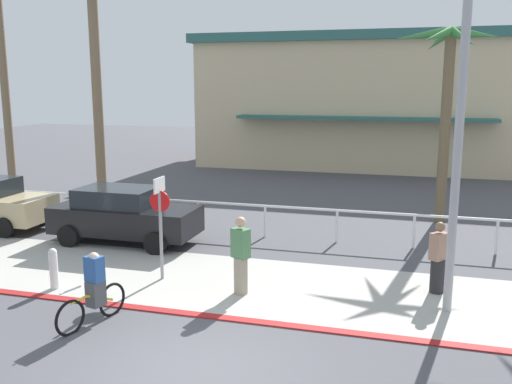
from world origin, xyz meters
TOP-DOWN VIEW (x-y plane):
  - ground_plane at (0.00, 10.00)m, footprint 80.00×80.00m
  - sidewalk_strip at (0.00, 4.20)m, footprint 44.00×4.00m
  - curb_paint at (0.00, 2.20)m, footprint 44.00×0.24m
  - building_backdrop at (0.57, 27.36)m, footprint 19.56×12.15m
  - rail_fence at (-0.00, 8.50)m, footprint 24.95×0.08m
  - stop_sign_bike_lane at (-2.57, 4.02)m, footprint 0.52×0.56m
  - bollard_0 at (-4.72, 2.71)m, footprint 0.20×0.20m
  - streetlight_curb at (4.12, 3.62)m, footprint 0.24×2.54m
  - palm_tree_0 at (-14.19, 13.01)m, footprint 3.21×3.30m
  - palm_tree_1 at (-7.83, 10.12)m, footprint 2.90×3.06m
  - palm_tree_2 at (4.20, 12.06)m, footprint 3.50×3.02m
  - car_black_1 at (-5.09, 6.74)m, footprint 4.40×2.02m
  - cyclist_yellow_0 at (-2.77, 1.30)m, footprint 0.55×1.77m
  - pedestrian_0 at (-0.40, 3.61)m, footprint 0.47×0.43m
  - pedestrian_1 at (3.94, 4.90)m, footprint 0.46×0.47m

SIDE VIEW (x-z plane):
  - ground_plane at x=0.00m, z-range 0.00..0.00m
  - sidewalk_strip at x=0.00m, z-range 0.00..0.02m
  - curb_paint at x=0.00m, z-range 0.00..0.03m
  - bollard_0 at x=-4.72m, z-range 0.02..1.02m
  - cyclist_yellow_0 at x=-2.77m, z-range -0.06..1.44m
  - pedestrian_1 at x=3.94m, z-range -0.06..1.63m
  - rail_fence at x=0.00m, z-range 0.32..1.36m
  - pedestrian_0 at x=-0.40m, z-range -0.06..1.77m
  - car_black_1 at x=-5.09m, z-range 0.03..1.72m
  - stop_sign_bike_lane at x=-2.57m, z-range 0.40..2.96m
  - building_backdrop at x=0.57m, z-range 0.02..7.51m
  - streetlight_curb at x=4.12m, z-range 0.53..8.03m
  - palm_tree_2 at x=4.20m, z-range 1.57..8.22m
  - palm_tree_1 at x=-7.83m, z-range 1.93..10.54m
  - palm_tree_0 at x=-14.19m, z-range 2.44..12.20m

